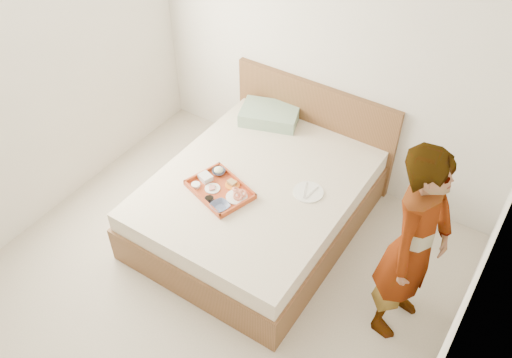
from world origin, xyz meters
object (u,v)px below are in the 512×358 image
at_px(tray, 220,189).
at_px(dinner_plate, 308,192).
at_px(bed, 257,203).
at_px(person, 414,246).

height_order(tray, dinner_plate, tray).
distance_m(bed, person, 1.53).
height_order(tray, person, person).
xyz_separation_m(bed, person, (1.40, -0.23, 0.56)).
distance_m(dinner_plate, person, 1.07).
distance_m(tray, person, 1.61).
xyz_separation_m(tray, dinner_plate, (0.61, 0.39, -0.02)).
relative_size(bed, tray, 3.91).
xyz_separation_m(bed, tray, (-0.19, -0.28, 0.29)).
bearing_deg(person, tray, 99.78).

